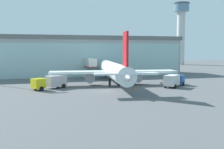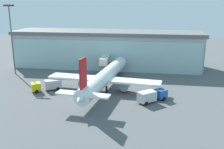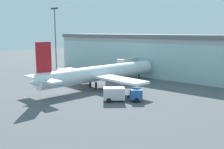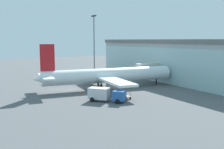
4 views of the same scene
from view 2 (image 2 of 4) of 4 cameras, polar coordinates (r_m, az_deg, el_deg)
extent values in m
plane|color=#545659|center=(59.39, -5.61, -5.85)|extent=(240.00, 240.00, 0.00)
cube|color=#A2A2A2|center=(90.39, -1.09, 5.25)|extent=(62.72, 16.40, 10.99)
cube|color=#A6C8CA|center=(83.53, -1.95, 4.01)|extent=(60.96, 2.54, 9.89)
cube|color=slate|center=(89.52, -1.11, 9.09)|extent=(63.97, 16.73, 1.20)
cube|color=beige|center=(82.85, -1.30, 3.48)|extent=(2.24, 13.14, 2.40)
cube|color=red|center=(83.07, -1.30, 2.77)|extent=(2.28, 13.14, 0.30)
cylinder|color=#4C4C51|center=(88.21, -0.85, 2.39)|extent=(0.70, 0.70, 3.12)
cylinder|color=#59595E|center=(85.23, -20.91, 6.81)|extent=(0.36, 0.36, 20.35)
cube|color=#333338|center=(84.48, -21.60, 13.80)|extent=(3.20, 0.40, 0.50)
cylinder|color=white|center=(66.54, -1.43, -0.37)|extent=(8.42, 33.26, 3.52)
cone|color=white|center=(82.03, 1.92, 2.67)|extent=(3.93, 3.49, 3.52)
cone|color=white|center=(51.71, -6.77, -5.19)|extent=(3.73, 4.43, 3.17)
cube|color=white|center=(65.12, -1.85, -1.05)|extent=(28.72, 8.39, 0.50)
cube|color=white|center=(52.39, -6.38, -4.29)|extent=(11.24, 4.02, 0.30)
cube|color=red|center=(51.58, -6.31, 0.31)|extent=(0.83, 3.22, 5.98)
cylinder|color=gray|center=(67.69, -6.09, -1.68)|extent=(2.55, 3.48, 2.10)
cylinder|color=gray|center=(64.65, 2.87, -2.44)|extent=(2.55, 3.48, 2.10)
cylinder|color=black|center=(65.18, -2.98, -3.08)|extent=(0.50, 0.50, 1.60)
cylinder|color=black|center=(64.58, -1.20, -3.25)|extent=(0.50, 0.50, 1.60)
cylinder|color=black|center=(79.82, 1.39, 0.42)|extent=(0.40, 0.40, 1.60)
cube|color=yellow|center=(67.34, -16.24, -2.55)|extent=(3.00, 3.00, 1.90)
cube|color=#B2B2B7|center=(67.83, -12.73, -2.04)|extent=(4.56, 3.89, 2.20)
cylinder|color=black|center=(66.59, -16.06, -3.60)|extent=(0.93, 0.71, 0.90)
cylinder|color=black|center=(68.67, -16.29, -3.04)|extent=(0.93, 0.71, 0.90)
cylinder|color=black|center=(67.30, -11.67, -3.10)|extent=(0.93, 0.71, 0.90)
cylinder|color=black|center=(69.36, -12.03, -2.56)|extent=(0.93, 0.71, 0.90)
cube|color=#2659A5|center=(60.90, 10.60, -4.09)|extent=(3.10, 3.10, 1.90)
cube|color=silver|center=(58.17, 7.59, -4.74)|extent=(4.48, 4.25, 2.20)
cylinder|color=black|center=(61.97, 9.86, -4.64)|extent=(0.88, 0.81, 0.90)
cylinder|color=black|center=(60.48, 11.27, -5.23)|extent=(0.88, 0.81, 0.90)
cylinder|color=black|center=(58.74, 6.10, -5.64)|extent=(0.88, 0.81, 0.90)
cylinder|color=black|center=(57.17, 7.49, -6.29)|extent=(0.88, 0.81, 0.90)
cube|color=#9E998C|center=(63.24, 8.75, -4.11)|extent=(1.67, 2.84, 0.16)
cylinder|color=black|center=(62.31, 9.40, -4.73)|extent=(0.13, 0.44, 0.44)
cylinder|color=#9E998C|center=(62.03, 9.43, -4.01)|extent=(0.08, 0.08, 0.90)
cylinder|color=black|center=(62.28, 8.07, -4.68)|extent=(0.13, 0.44, 0.44)
cylinder|color=#9E998C|center=(62.00, 8.10, -3.96)|extent=(0.08, 0.08, 0.90)
cylinder|color=black|center=(64.41, 9.37, -4.05)|extent=(0.13, 0.44, 0.44)
cylinder|color=#9E998C|center=(64.15, 9.41, -3.35)|extent=(0.08, 0.08, 0.90)
cylinder|color=black|center=(64.39, 8.09, -4.00)|extent=(0.13, 0.44, 0.44)
cylinder|color=#9E998C|center=(64.12, 8.12, -3.30)|extent=(0.08, 0.08, 0.90)
cone|color=orange|center=(58.95, -0.86, -5.65)|extent=(0.36, 0.36, 0.55)
cone|color=orange|center=(72.47, -13.70, -2.03)|extent=(0.36, 0.36, 0.55)
camera|label=1|loc=(30.73, -65.02, -20.24)|focal=42.00mm
camera|label=3|loc=(35.78, 65.91, -7.46)|focal=42.00mm
camera|label=4|loc=(55.79, 61.79, -2.63)|focal=42.00mm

